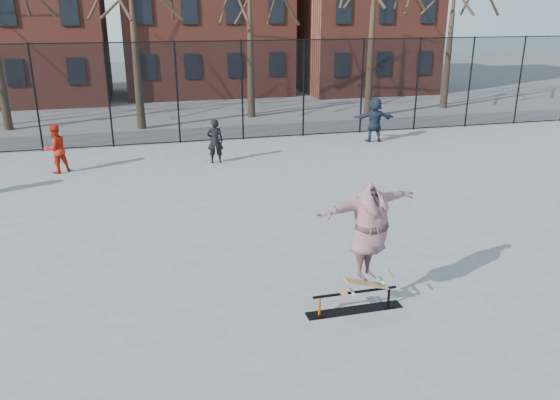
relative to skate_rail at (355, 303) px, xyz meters
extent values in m
plane|color=slate|center=(-0.60, 0.91, -0.15)|extent=(100.00, 100.00, 0.00)
cube|color=black|center=(0.00, 0.00, -0.15)|extent=(1.80, 0.28, 0.01)
cylinder|color=#DE5C0D|center=(-0.67, 0.00, 0.03)|extent=(0.05, 0.05, 0.37)
cylinder|color=black|center=(0.67, 0.00, 0.03)|extent=(0.05, 0.05, 0.37)
cylinder|color=black|center=(0.00, 0.00, 0.22)|extent=(1.59, 0.05, 0.05)
imported|color=#72378A|center=(0.21, 0.00, 1.24)|extent=(2.26, 1.30, 1.78)
imported|color=black|center=(-1.02, 10.60, 0.62)|extent=(0.61, 0.45, 1.56)
imported|color=red|center=(-6.26, 10.68, 0.65)|extent=(0.99, 0.94, 1.61)
imported|color=#1B2536|center=(5.71, 12.21, 0.74)|extent=(1.73, 0.77, 1.80)
cylinder|color=black|center=(-7.20, 13.91, 1.85)|extent=(0.07, 0.07, 4.00)
cylinder|color=black|center=(-4.60, 13.91, 1.85)|extent=(0.07, 0.07, 4.00)
cylinder|color=black|center=(-2.00, 13.91, 1.85)|extent=(0.07, 0.07, 4.00)
cylinder|color=black|center=(0.60, 13.91, 1.85)|extent=(0.07, 0.07, 4.00)
cylinder|color=black|center=(3.20, 13.91, 1.85)|extent=(0.07, 0.07, 4.00)
cylinder|color=black|center=(5.80, 13.91, 1.85)|extent=(0.07, 0.07, 4.00)
cylinder|color=black|center=(8.40, 13.91, 1.85)|extent=(0.07, 0.07, 4.00)
cylinder|color=black|center=(11.00, 13.91, 1.85)|extent=(0.07, 0.07, 4.00)
cylinder|color=black|center=(13.60, 13.91, 1.85)|extent=(0.07, 0.07, 4.00)
cube|color=black|center=(-0.60, 13.91, 1.85)|extent=(34.00, 0.01, 4.00)
cylinder|color=black|center=(-0.60, 13.91, 3.81)|extent=(34.00, 0.04, 0.04)
cone|color=black|center=(-9.10, 18.71, 2.16)|extent=(0.40, 0.40, 4.62)
cone|color=black|center=(-3.60, 17.41, 2.16)|extent=(0.40, 0.40, 4.62)
cone|color=black|center=(1.90, 18.71, 2.16)|extent=(0.40, 0.40, 4.62)
cone|color=black|center=(7.40, 17.41, 2.16)|extent=(0.40, 0.40, 4.62)
cone|color=black|center=(12.90, 18.71, 2.16)|extent=(0.40, 0.40, 4.62)
cube|color=brown|center=(10.90, 26.91, 5.35)|extent=(8.00, 7.00, 11.00)
camera|label=1|loc=(-3.46, -8.05, 5.03)|focal=35.00mm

